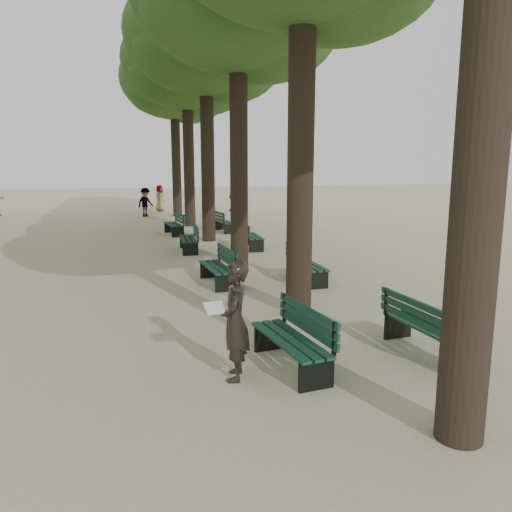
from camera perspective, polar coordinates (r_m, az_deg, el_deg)
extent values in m
plane|color=#BBB68E|center=(7.20, 1.97, -13.93)|extent=(120.00, 120.00, 0.00)
cylinder|color=#33261C|center=(5.56, 24.85, 17.60)|extent=(0.52, 0.52, 7.50)
cylinder|color=#33261C|center=(9.92, 5.19, 14.92)|extent=(0.52, 0.52, 7.50)
cylinder|color=#33261C|center=(14.69, -1.99, 13.48)|extent=(0.52, 0.52, 7.50)
cylinder|color=#33261C|center=(19.57, -5.58, 12.67)|extent=(0.52, 0.52, 7.50)
ellipsoid|color=#264D1A|center=(20.12, -5.80, 23.98)|extent=(6.00, 6.00, 4.50)
cylinder|color=#33261C|center=(24.50, -7.72, 12.17)|extent=(0.52, 0.52, 7.50)
ellipsoid|color=#264D1A|center=(24.95, -7.96, 21.27)|extent=(6.00, 6.00, 4.50)
cylinder|color=#33261C|center=(29.46, -9.14, 11.82)|extent=(0.52, 0.52, 7.50)
ellipsoid|color=#264D1A|center=(29.83, -9.37, 19.43)|extent=(6.00, 6.00, 4.50)
cube|color=black|center=(7.48, 3.84, -11.10)|extent=(0.71, 1.85, 0.45)
cube|color=#0D2E23|center=(7.40, 3.87, -9.48)|extent=(0.73, 1.85, 0.04)
cube|color=#0D2E23|center=(7.44, 5.85, -7.22)|extent=(0.23, 1.79, 0.40)
cube|color=black|center=(12.51, -4.52, -2.26)|extent=(0.62, 1.83, 0.45)
cube|color=#0D2E23|center=(12.47, -4.54, -1.25)|extent=(0.64, 1.83, 0.04)
cube|color=#0D2E23|center=(12.48, -3.31, 0.04)|extent=(0.14, 1.80, 0.40)
cube|color=black|center=(17.34, -7.77, 1.24)|extent=(0.65, 1.83, 0.45)
cube|color=#0D2E23|center=(17.31, -7.79, 1.97)|extent=(0.67, 1.83, 0.04)
cube|color=#0D2E23|center=(17.29, -6.88, 2.89)|extent=(0.17, 1.80, 0.40)
cube|color=black|center=(21.65, -9.42, 3.01)|extent=(0.68, 1.84, 0.45)
cube|color=#0D2E23|center=(21.62, -9.43, 3.60)|extent=(0.70, 1.84, 0.04)
cube|color=#0D2E23|center=(21.65, -8.73, 4.35)|extent=(0.21, 1.80, 0.40)
cube|color=black|center=(8.45, 19.03, -9.10)|extent=(0.61, 1.82, 0.45)
cube|color=#0D2E23|center=(8.38, 19.12, -7.65)|extent=(0.63, 1.82, 0.04)
cube|color=#0D2E23|center=(8.14, 17.66, -6.11)|extent=(0.13, 1.80, 0.40)
cube|color=black|center=(12.84, 5.90, -1.96)|extent=(0.55, 1.81, 0.45)
cube|color=#0D2E23|center=(12.79, 5.92, -0.98)|extent=(0.57, 1.81, 0.04)
cube|color=#0D2E23|center=(12.65, 4.75, 0.16)|extent=(0.07, 1.80, 0.40)
cube|color=black|center=(17.82, -0.43, 1.58)|extent=(0.62, 1.83, 0.45)
cube|color=#0D2E23|center=(17.78, -0.43, 2.29)|extent=(0.64, 1.83, 0.04)
cube|color=#0D2E23|center=(17.69, -1.32, 3.13)|extent=(0.14, 1.80, 0.40)
cube|color=black|center=(22.31, -3.62, 3.35)|extent=(0.69, 1.84, 0.45)
cube|color=#0D2E23|center=(22.29, -3.63, 3.92)|extent=(0.71, 1.84, 0.04)
cube|color=#0D2E23|center=(22.18, -4.33, 4.58)|extent=(0.21, 1.80, 0.40)
imported|color=black|center=(6.94, -2.39, -7.42)|extent=(0.50, 0.74, 1.68)
cube|color=white|center=(6.83, -4.46, -5.90)|extent=(0.37, 0.29, 0.12)
imported|color=#262628|center=(32.87, -10.96, 6.52)|extent=(0.72, 0.86, 1.67)
imported|color=#262628|center=(32.29, -2.62, 6.75)|extent=(0.96, 1.03, 1.80)
imported|color=#262628|center=(29.51, -12.52, 6.02)|extent=(1.04, 0.92, 1.65)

